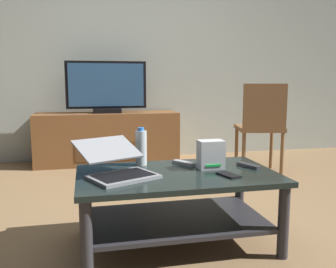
{
  "coord_description": "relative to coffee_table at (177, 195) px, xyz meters",
  "views": [
    {
      "loc": [
        -0.6,
        -2.31,
        0.95
      ],
      "look_at": [
        -0.04,
        0.17,
        0.58
      ],
      "focal_mm": 39.24,
      "sensor_mm": 36.0,
      "label": 1
    }
  ],
  "objects": [
    {
      "name": "ground_plane",
      "position": [
        0.1,
        0.33,
        -0.3
      ],
      "size": [
        7.68,
        7.68,
        0.0
      ],
      "primitive_type": "plane",
      "color": "olive"
    },
    {
      "name": "back_wall",
      "position": [
        0.1,
        2.6,
        1.1
      ],
      "size": [
        6.4,
        0.12,
        2.8
      ],
      "primitive_type": "cube",
      "color": "#A8B2A8",
      "rests_on": "ground"
    },
    {
      "name": "coffee_table",
      "position": [
        0.0,
        0.0,
        0.0
      ],
      "size": [
        1.13,
        0.67,
        0.43
      ],
      "color": "black",
      "rests_on": "ground"
    },
    {
      "name": "media_cabinet",
      "position": [
        -0.26,
        2.28,
        -0.01
      ],
      "size": [
        1.62,
        0.48,
        0.58
      ],
      "color": "brown",
      "rests_on": "ground"
    },
    {
      "name": "television",
      "position": [
        -0.26,
        2.26,
        0.57
      ],
      "size": [
        0.9,
        0.2,
        0.58
      ],
      "color": "black",
      "rests_on": "media_cabinet"
    },
    {
      "name": "dining_chair",
      "position": [
        1.22,
        1.39,
        0.23
      ],
      "size": [
        0.53,
        0.53,
        0.92
      ],
      "color": "brown",
      "rests_on": "ground"
    },
    {
      "name": "laptop",
      "position": [
        -0.34,
        0.0,
        0.19
      ],
      "size": [
        0.48,
        0.52,
        0.19
      ],
      "color": "gray",
      "rests_on": "coffee_table"
    },
    {
      "name": "router_box",
      "position": [
        0.22,
        0.05,
        0.22
      ],
      "size": [
        0.15,
        0.11,
        0.17
      ],
      "color": "silver",
      "rests_on": "coffee_table"
    },
    {
      "name": "water_bottle_near",
      "position": [
        -0.17,
        0.23,
        0.24
      ],
      "size": [
        0.07,
        0.07,
        0.24
      ],
      "color": "silver",
      "rests_on": "coffee_table"
    },
    {
      "name": "cell_phone",
      "position": [
        0.26,
        -0.13,
        0.14
      ],
      "size": [
        0.11,
        0.15,
        0.01
      ],
      "primitive_type": "cube",
      "rotation": [
        0.0,
        0.0,
        0.3
      ],
      "color": "black",
      "rests_on": "coffee_table"
    },
    {
      "name": "tv_remote",
      "position": [
        0.46,
        0.03,
        0.14
      ],
      "size": [
        0.1,
        0.16,
        0.02
      ],
      "primitive_type": "cube",
      "rotation": [
        0.0,
        0.0,
        0.41
      ],
      "color": "#2D2D30",
      "rests_on": "coffee_table"
    },
    {
      "name": "soundbar_remote",
      "position": [
        0.09,
        0.19,
        0.14
      ],
      "size": [
        0.13,
        0.16,
        0.02
      ],
      "primitive_type": "cube",
      "rotation": [
        0.0,
        0.0,
        0.58
      ],
      "color": "#99999E",
      "rests_on": "coffee_table"
    }
  ]
}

